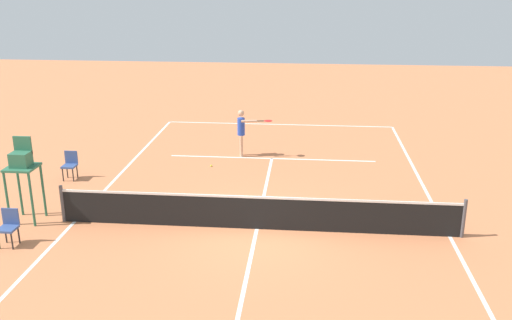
{
  "coord_description": "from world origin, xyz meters",
  "views": [
    {
      "loc": [
        -1.28,
        14.02,
        6.64
      ],
      "look_at": [
        0.35,
        -3.57,
        0.8
      ],
      "focal_mm": 39.73,
      "sensor_mm": 36.0,
      "label": 1
    }
  ],
  "objects_px": {
    "player_serving": "(242,129)",
    "umpire_chair": "(22,166)",
    "courtside_chair_near": "(9,226)",
    "tennis_ball": "(211,166)",
    "courtside_chair_mid": "(70,164)"
  },
  "relations": [
    {
      "from": "umpire_chair",
      "to": "courtside_chair_mid",
      "type": "distance_m",
      "value": 3.55
    },
    {
      "from": "tennis_ball",
      "to": "player_serving",
      "type": "bearing_deg",
      "value": -126.46
    },
    {
      "from": "player_serving",
      "to": "courtside_chair_mid",
      "type": "distance_m",
      "value": 6.31
    },
    {
      "from": "umpire_chair",
      "to": "courtside_chair_near",
      "type": "height_order",
      "value": "umpire_chair"
    },
    {
      "from": "courtside_chair_near",
      "to": "courtside_chair_mid",
      "type": "relative_size",
      "value": 1.0
    },
    {
      "from": "player_serving",
      "to": "courtside_chair_mid",
      "type": "height_order",
      "value": "player_serving"
    },
    {
      "from": "player_serving",
      "to": "umpire_chair",
      "type": "bearing_deg",
      "value": -48.25
    },
    {
      "from": "courtside_chair_near",
      "to": "umpire_chair",
      "type": "bearing_deg",
      "value": -80.1
    },
    {
      "from": "tennis_ball",
      "to": "umpire_chair",
      "type": "distance_m",
      "value": 6.87
    },
    {
      "from": "player_serving",
      "to": "tennis_ball",
      "type": "bearing_deg",
      "value": -44.95
    },
    {
      "from": "player_serving",
      "to": "umpire_chair",
      "type": "distance_m",
      "value": 8.37
    },
    {
      "from": "tennis_ball",
      "to": "courtside_chair_near",
      "type": "distance_m",
      "value": 7.77
    },
    {
      "from": "tennis_ball",
      "to": "courtside_chair_mid",
      "type": "relative_size",
      "value": 0.07
    },
    {
      "from": "courtside_chair_near",
      "to": "tennis_ball",
      "type": "bearing_deg",
      "value": -121.81
    },
    {
      "from": "player_serving",
      "to": "courtside_chair_mid",
      "type": "xyz_separation_m",
      "value": [
        5.5,
        3.04,
        -0.54
      ]
    }
  ]
}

